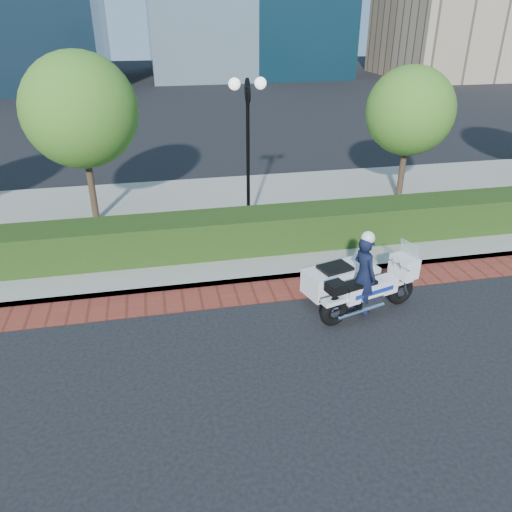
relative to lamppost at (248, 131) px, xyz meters
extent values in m
plane|color=black|center=(-1.00, -5.20, -2.96)|extent=(120.00, 120.00, 0.00)
cube|color=maroon|center=(-1.00, -3.70, -2.95)|extent=(60.00, 1.00, 0.01)
cube|color=gray|center=(-1.00, 0.80, -2.88)|extent=(60.00, 8.00, 0.15)
cube|color=black|center=(-1.00, -1.60, -2.31)|extent=(18.00, 1.20, 1.00)
cylinder|color=black|center=(0.00, 0.00, -2.66)|extent=(0.30, 0.30, 0.30)
cylinder|color=black|center=(0.00, 0.00, -0.81)|extent=(0.10, 0.10, 3.70)
cylinder|color=black|center=(0.00, 0.00, 1.04)|extent=(0.04, 0.70, 0.70)
sphere|color=white|center=(-0.35, 0.00, 1.24)|extent=(0.32, 0.32, 0.32)
sphere|color=white|center=(0.35, 0.00, 1.24)|extent=(0.32, 0.32, 0.32)
cylinder|color=#332319|center=(-4.50, 1.30, -1.72)|extent=(0.20, 0.20, 2.17)
sphere|color=#2B6B1A|center=(-4.50, 1.30, 0.48)|extent=(3.20, 3.20, 3.20)
cylinder|color=#332319|center=(5.50, 1.30, -1.85)|extent=(0.20, 0.20, 1.92)
sphere|color=#2B6B1A|center=(5.50, 1.30, 0.10)|extent=(2.80, 2.80, 2.80)
torus|color=black|center=(0.78, -5.32, -2.63)|extent=(0.69, 0.38, 0.66)
torus|color=black|center=(2.53, -4.83, -2.63)|extent=(0.69, 0.38, 0.66)
cube|color=silver|center=(1.66, -5.08, -2.34)|extent=(1.35, 0.67, 0.34)
cube|color=silver|center=(1.61, -5.09, -2.58)|extent=(0.64, 0.54, 0.28)
cube|color=silver|center=(2.53, -4.83, -2.00)|extent=(0.54, 0.64, 0.45)
cube|color=silver|center=(2.62, -4.80, -1.65)|extent=(0.26, 0.52, 0.40)
cube|color=black|center=(1.37, -5.16, -2.13)|extent=(0.81, 0.50, 0.10)
cube|color=black|center=(0.78, -5.32, -2.05)|extent=(0.43, 0.41, 0.22)
cube|color=silver|center=(1.23, -4.31, -2.46)|extent=(1.69, 1.11, 0.55)
cube|color=black|center=(1.13, -4.34, -2.15)|extent=(0.82, 0.68, 0.08)
torus|color=black|center=(1.00, -3.87, -2.71)|extent=(0.53, 0.29, 0.50)
imported|color=black|center=(1.46, -5.13, -1.94)|extent=(0.57, 0.72, 1.74)
sphere|color=white|center=(1.46, -5.13, -1.09)|extent=(0.28, 0.28, 0.28)
camera|label=1|loc=(-2.59, -13.58, 3.06)|focal=35.00mm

